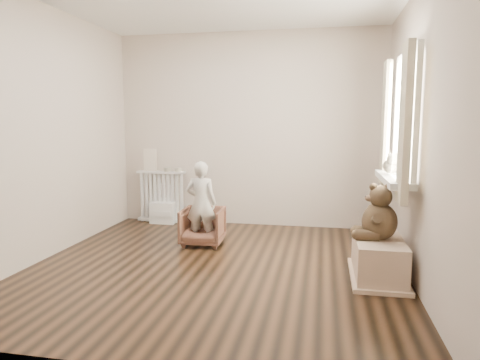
% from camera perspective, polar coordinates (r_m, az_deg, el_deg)
% --- Properties ---
extents(floor, '(3.60, 3.60, 0.01)m').
position_cam_1_polar(floor, '(4.30, -3.18, -11.38)').
color(floor, black).
rests_on(floor, ground).
extents(back_wall, '(3.60, 0.02, 2.60)m').
position_cam_1_polar(back_wall, '(5.82, 1.11, 6.68)').
color(back_wall, beige).
rests_on(back_wall, ground).
extents(front_wall, '(3.60, 0.02, 2.60)m').
position_cam_1_polar(front_wall, '(2.36, -14.25, 4.91)').
color(front_wall, beige).
rests_on(front_wall, ground).
extents(left_wall, '(0.02, 3.60, 2.60)m').
position_cam_1_polar(left_wall, '(4.84, -24.56, 5.77)').
color(left_wall, beige).
rests_on(left_wall, ground).
extents(right_wall, '(0.02, 3.60, 2.60)m').
position_cam_1_polar(right_wall, '(4.02, 22.56, 5.62)').
color(right_wall, beige).
rests_on(right_wall, ground).
extents(window, '(0.03, 0.90, 1.10)m').
position_cam_1_polar(window, '(4.30, 21.34, 7.79)').
color(window, white).
rests_on(window, right_wall).
extents(window_sill, '(0.22, 1.10, 0.06)m').
position_cam_1_polar(window_sill, '(4.32, 19.79, 0.14)').
color(window_sill, silver).
rests_on(window_sill, right_wall).
extents(curtain_left, '(0.06, 0.26, 1.30)m').
position_cam_1_polar(curtain_left, '(3.72, 21.17, 6.96)').
color(curtain_left, beige).
rests_on(curtain_left, right_wall).
extents(curtain_right, '(0.06, 0.26, 1.30)m').
position_cam_1_polar(curtain_right, '(4.85, 18.83, 7.13)').
color(curtain_right, beige).
rests_on(curtain_right, right_wall).
extents(radiator, '(0.69, 0.13, 0.72)m').
position_cam_1_polar(radiator, '(6.13, -10.41, -1.95)').
color(radiator, silver).
rests_on(radiator, floor).
extents(paper_doll, '(0.19, 0.02, 0.31)m').
position_cam_1_polar(paper_doll, '(6.12, -11.89, 2.64)').
color(paper_doll, beige).
rests_on(paper_doll, radiator).
extents(tin_a, '(0.09, 0.09, 0.06)m').
position_cam_1_polar(tin_a, '(6.04, -9.67, 1.40)').
color(tin_a, '#A59E8C').
rests_on(tin_a, radiator).
extents(tin_b, '(0.09, 0.09, 0.05)m').
position_cam_1_polar(tin_b, '(5.99, -8.27, 1.36)').
color(tin_b, '#A59E8C').
rests_on(tin_b, radiator).
extents(toy_vanity, '(0.34, 0.25, 0.54)m').
position_cam_1_polar(toy_vanity, '(6.10, -10.12, -3.08)').
color(toy_vanity, silver).
rests_on(toy_vanity, floor).
extents(armchair, '(0.48, 0.49, 0.43)m').
position_cam_1_polar(armchair, '(4.96, -5.00, -6.18)').
color(armchair, brown).
rests_on(armchair, floor).
extents(child, '(0.36, 0.24, 0.95)m').
position_cam_1_polar(child, '(4.86, -5.20, -3.10)').
color(child, beige).
rests_on(child, armchair).
extents(toy_bench, '(0.42, 0.79, 0.37)m').
position_cam_1_polar(toy_bench, '(4.12, 17.96, -9.68)').
color(toy_bench, beige).
rests_on(toy_bench, floor).
extents(teddy_bear, '(0.40, 0.31, 0.49)m').
position_cam_1_polar(teddy_bear, '(3.99, 18.19, -3.30)').
color(teddy_bear, '#392A1A').
rests_on(teddy_bear, toy_bench).
extents(plush_cat, '(0.19, 0.27, 0.21)m').
position_cam_1_polar(plush_cat, '(4.44, 19.48, 2.04)').
color(plush_cat, '#686357').
rests_on(plush_cat, window_sill).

